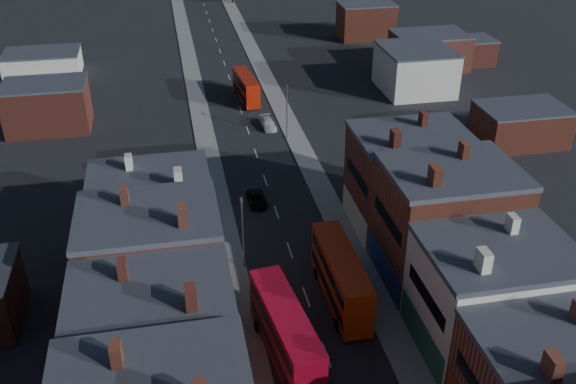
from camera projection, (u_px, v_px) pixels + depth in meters
name	position (u px, v px, depth m)	size (l,w,h in m)	color
pavement_west	(213.00, 177.00, 82.77)	(3.00, 200.00, 0.12)	gray
pavement_east	(311.00, 168.00, 84.97)	(3.00, 200.00, 0.12)	gray
lamp_post_2	(243.00, 229.00, 63.64)	(0.25, 0.70, 8.12)	slate
lamp_post_3	(287.00, 108.00, 90.99)	(0.25, 0.70, 8.12)	slate
bus_0	(286.00, 332.00, 53.25)	(4.30, 12.40, 5.24)	#A60922
bus_1	(341.00, 277.00, 59.91)	(3.14, 12.11, 5.22)	#B82A0A
bus_2	(246.00, 87.00, 105.24)	(3.25, 10.18, 4.32)	#9B1706
car_2	(257.00, 199.00, 76.89)	(2.05, 4.44, 1.23)	black
car_3	(268.00, 124.00, 96.32)	(1.92, 4.72, 1.37)	white
ped_1	(239.00, 361.00, 52.92)	(0.83, 0.46, 1.71)	#402019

